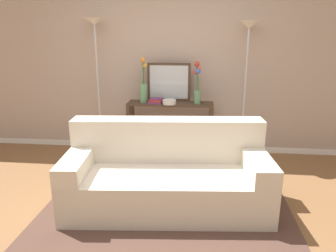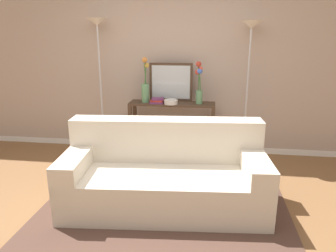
# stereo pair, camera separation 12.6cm
# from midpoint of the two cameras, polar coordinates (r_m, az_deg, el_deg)

# --- Properties ---
(ground_plane) EXTENTS (16.00, 16.00, 0.02)m
(ground_plane) POSITION_cam_midpoint_polar(r_m,az_deg,el_deg) (3.27, -4.79, -16.39)
(ground_plane) COLOR brown
(back_wall) EXTENTS (12.00, 0.15, 2.97)m
(back_wall) POSITION_cam_midpoint_polar(r_m,az_deg,el_deg) (4.78, -0.58, 13.06)
(back_wall) COLOR white
(back_wall) RESTS_ON ground
(area_rug) EXTENTS (2.54, 1.71, 0.01)m
(area_rug) POSITION_cam_midpoint_polar(r_m,az_deg,el_deg) (3.35, -1.50, -15.17)
(area_rug) COLOR #51382D
(area_rug) RESTS_ON ground
(couch) EXTENTS (2.11, 1.05, 0.88)m
(couch) POSITION_cam_midpoint_polar(r_m,az_deg,el_deg) (3.34, -1.27, -9.22)
(couch) COLOR beige
(couch) RESTS_ON ground
(console_table) EXTENTS (1.22, 0.32, 0.81)m
(console_table) POSITION_cam_midpoint_polar(r_m,az_deg,el_deg) (4.59, -0.37, 1.05)
(console_table) COLOR #473323
(console_table) RESTS_ON ground
(floor_lamp_left) EXTENTS (0.28, 0.28, 1.96)m
(floor_lamp_left) POSITION_cam_midpoint_polar(r_m,az_deg,el_deg) (4.71, -13.60, 13.24)
(floor_lamp_left) COLOR silver
(floor_lamp_left) RESTS_ON ground
(floor_lamp_right) EXTENTS (0.28, 0.28, 1.92)m
(floor_lamp_right) POSITION_cam_midpoint_polar(r_m,az_deg,el_deg) (4.48, 13.27, 12.69)
(floor_lamp_right) COLOR silver
(floor_lamp_right) RESTS_ON ground
(wall_mirror) EXTENTS (0.62, 0.02, 0.55)m
(wall_mirror) POSITION_cam_midpoint_polar(r_m,az_deg,el_deg) (4.61, -0.63, 7.89)
(wall_mirror) COLOR #473323
(wall_mirror) RESTS_ON console_table
(vase_tall_flowers) EXTENTS (0.11, 0.14, 0.64)m
(vase_tall_flowers) POSITION_cam_midpoint_polar(r_m,az_deg,el_deg) (4.53, -5.23, 7.07)
(vase_tall_flowers) COLOR #669E6B
(vase_tall_flowers) RESTS_ON console_table
(vase_short_flowers) EXTENTS (0.11, 0.12, 0.59)m
(vase_short_flowers) POSITION_cam_midpoint_polar(r_m,az_deg,el_deg) (4.43, 4.47, 7.52)
(vase_short_flowers) COLOR #669E6B
(vase_short_flowers) RESTS_ON console_table
(fruit_bowl) EXTENTS (0.19, 0.19, 0.06)m
(fruit_bowl) POSITION_cam_midpoint_polar(r_m,az_deg,el_deg) (4.43, -0.58, 4.38)
(fruit_bowl) COLOR silver
(fruit_bowl) RESTS_ON console_table
(book_stack) EXTENTS (0.20, 0.17, 0.08)m
(book_stack) POSITION_cam_midpoint_polar(r_m,az_deg,el_deg) (4.49, -3.07, 4.54)
(book_stack) COLOR #6B3360
(book_stack) RESTS_ON console_table
(book_row_under_console) EXTENTS (0.45, 0.18, 0.12)m
(book_row_under_console) POSITION_cam_midpoint_polar(r_m,az_deg,el_deg) (4.78, -3.60, -4.59)
(book_row_under_console) COLOR #B77F33
(book_row_under_console) RESTS_ON ground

